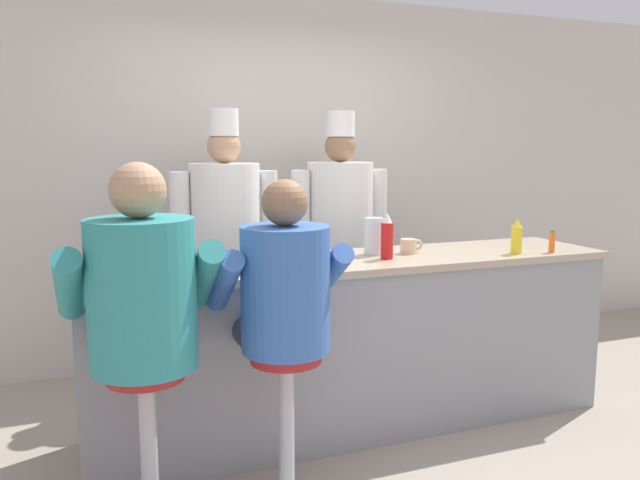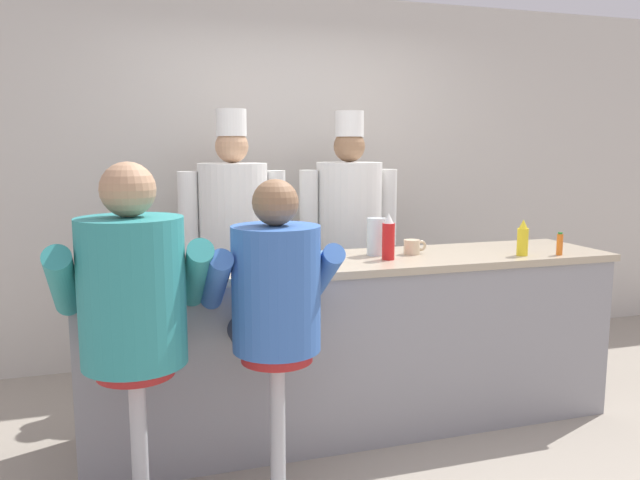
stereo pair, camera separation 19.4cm
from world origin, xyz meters
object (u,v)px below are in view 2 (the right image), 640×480
at_px(diner_seated_teal, 133,299).
at_px(diner_seated_blue, 275,297).
at_px(cook_in_whites_far, 349,230).
at_px(coffee_mug_tan, 413,247).
at_px(water_pitcher_clear, 377,237).
at_px(coffee_mug_blue, 116,265).
at_px(cereal_bowl, 323,257).
at_px(mustard_bottle_yellow, 523,239).
at_px(cook_in_whites_near, 234,235).
at_px(hot_sauce_bottle_orange, 560,244).
at_px(breakfast_plate, 254,267).
at_px(ketchup_bottle_red, 388,238).

relative_size(diner_seated_teal, diner_seated_blue, 1.05).
bearing_deg(cook_in_whites_far, coffee_mug_tan, -85.06).
bearing_deg(water_pitcher_clear, coffee_mug_blue, -176.96).
bearing_deg(diner_seated_teal, water_pitcher_clear, 26.27).
xyz_separation_m(water_pitcher_clear, diner_seated_teal, (-1.36, -0.67, -0.11)).
bearing_deg(cereal_bowl, mustard_bottle_yellow, -7.40).
distance_m(cereal_bowl, diner_seated_blue, 0.68).
xyz_separation_m(diner_seated_blue, cook_in_whites_near, (0.08, 1.51, 0.07)).
distance_m(hot_sauce_bottle_orange, cereal_bowl, 1.38).
distance_m(coffee_mug_tan, diner_seated_blue, 1.16).
bearing_deg(cook_in_whites_near, mustard_bottle_yellow, -36.96).
height_order(hot_sauce_bottle_orange, diner_seated_teal, diner_seated_teal).
xyz_separation_m(breakfast_plate, coffee_mug_blue, (-0.67, 0.13, 0.03)).
distance_m(ketchup_bottle_red, mustard_bottle_yellow, 0.79).
bearing_deg(diner_seated_teal, breakfast_plate, 37.70).
xyz_separation_m(cereal_bowl, coffee_mug_blue, (-1.06, 0.05, 0.01)).
distance_m(ketchup_bottle_red, diner_seated_teal, 1.46).
bearing_deg(coffee_mug_blue, ketchup_bottle_red, -3.29).
bearing_deg(diner_seated_teal, hot_sauce_bottle_orange, 8.47).
bearing_deg(diner_seated_blue, ketchup_bottle_red, 33.94).
bearing_deg(cook_in_whites_far, diner_seated_teal, -134.98).
bearing_deg(mustard_bottle_yellow, cook_in_whites_near, 143.04).
height_order(water_pitcher_clear, diner_seated_teal, diner_seated_teal).
bearing_deg(breakfast_plate, diner_seated_teal, -142.30).
relative_size(ketchup_bottle_red, cereal_bowl, 1.86).
xyz_separation_m(mustard_bottle_yellow, coffee_mug_tan, (-0.58, 0.23, -0.05)).
relative_size(mustard_bottle_yellow, coffee_mug_tan, 1.48).
height_order(diner_seated_blue, cook_in_whites_far, cook_in_whites_far).
height_order(cereal_bowl, diner_seated_blue, diner_seated_blue).
height_order(breakfast_plate, coffee_mug_blue, coffee_mug_blue).
height_order(hot_sauce_bottle_orange, cook_in_whites_near, cook_in_whites_near).
bearing_deg(coffee_mug_blue, coffee_mug_tan, 1.24).
xyz_separation_m(hot_sauce_bottle_orange, water_pitcher_clear, (-1.00, 0.32, 0.04)).
distance_m(breakfast_plate, cook_in_whites_far, 1.36).
distance_m(cereal_bowl, cook_in_whites_far, 1.07).
relative_size(water_pitcher_clear, breakfast_plate, 0.96).
relative_size(ketchup_bottle_red, breakfast_plate, 1.15).
relative_size(hot_sauce_bottle_orange, coffee_mug_blue, 1.04).
distance_m(coffee_mug_blue, cook_in_whites_far, 1.80).
bearing_deg(diner_seated_teal, coffee_mug_blue, 96.45).
height_order(coffee_mug_tan, diner_seated_teal, diner_seated_teal).
relative_size(ketchup_bottle_red, coffee_mug_blue, 2.02).
relative_size(mustard_bottle_yellow, water_pitcher_clear, 0.97).
bearing_deg(diner_seated_blue, water_pitcher_clear, 41.47).
distance_m(ketchup_bottle_red, hot_sauce_bottle_orange, 1.01).
xyz_separation_m(mustard_bottle_yellow, cereal_bowl, (-1.15, 0.15, -0.07)).
bearing_deg(cereal_bowl, diner_seated_blue, -125.95).
distance_m(water_pitcher_clear, cook_in_whites_near, 1.08).
bearing_deg(breakfast_plate, hot_sauce_bottle_orange, -3.64).
distance_m(hot_sauce_bottle_orange, cook_in_whites_far, 1.43).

